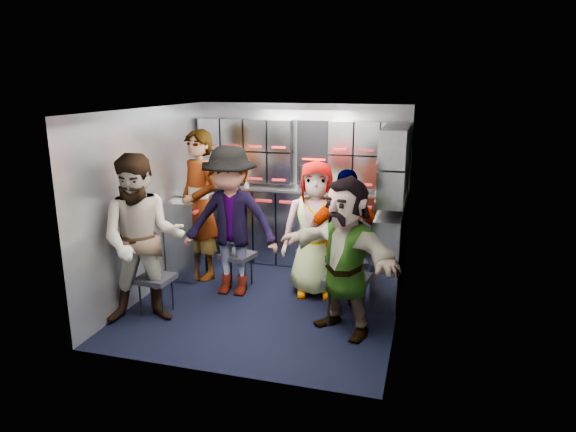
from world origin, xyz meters
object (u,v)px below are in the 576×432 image
(jump_seat_near_left, at_px, (155,281))
(attendant_standing, at_px, (199,205))
(attendant_arc_a, at_px, (143,240))
(attendant_arc_d, at_px, (343,240))
(jump_seat_near_right, at_px, (347,282))
(jump_seat_mid_right, at_px, (345,263))
(jump_seat_center, at_px, (319,252))
(attendant_arc_e, at_px, (345,256))
(attendant_arc_b, at_px, (231,222))
(jump_seat_mid_left, at_px, (238,257))
(attendant_arc_c, at_px, (316,229))

(jump_seat_near_left, xyz_separation_m, attendant_standing, (0.01, 1.10, 0.55))
(jump_seat_near_left, distance_m, attendant_arc_a, 0.53)
(attendant_arc_d, bearing_deg, jump_seat_near_right, -99.68)
(jump_seat_near_right, bearing_deg, jump_seat_mid_right, 101.10)
(jump_seat_center, relative_size, attendant_arc_e, 0.32)
(jump_seat_near_left, xyz_separation_m, jump_seat_center, (1.49, 1.13, 0.08))
(jump_seat_center, bearing_deg, attendant_arc_d, -51.73)
(jump_seat_near_right, distance_m, attendant_standing, 2.16)
(attendant_arc_d, relative_size, attendant_arc_e, 0.98)
(attendant_standing, xyz_separation_m, attendant_arc_b, (0.56, -0.39, -0.06))
(attendant_standing, relative_size, attendant_arc_b, 1.07)
(attendant_arc_b, height_order, attendant_arc_d, attendant_arc_b)
(attendant_arc_d, bearing_deg, attendant_arc_a, 178.38)
(attendant_arc_d, distance_m, attendant_arc_e, 0.54)
(attendant_standing, relative_size, attendant_arc_a, 1.06)
(jump_seat_mid_left, height_order, attendant_arc_a, attendant_arc_a)
(jump_seat_near_left, relative_size, attendant_arc_d, 0.27)
(jump_seat_center, relative_size, attendant_arc_d, 0.33)
(attendant_arc_c, relative_size, attendant_arc_d, 1.02)
(attendant_arc_c, bearing_deg, attendant_arc_a, -153.56)
(jump_seat_mid_left, height_order, attendant_arc_b, attendant_arc_b)
(jump_seat_mid_left, distance_m, attendant_arc_e, 1.63)
(jump_seat_near_left, distance_m, jump_seat_mid_right, 2.04)
(attendant_arc_a, distance_m, attendant_arc_d, 2.04)
(attendant_arc_c, xyz_separation_m, attendant_arc_d, (0.36, -0.28, -0.01))
(attendant_standing, bearing_deg, attendant_arc_d, 19.16)
(jump_seat_near_left, xyz_separation_m, attendant_arc_e, (1.96, 0.13, 0.41))
(jump_seat_mid_left, relative_size, jump_seat_mid_right, 0.78)
(jump_seat_mid_left, bearing_deg, attendant_arc_d, -9.83)
(jump_seat_mid_left, relative_size, attendant_standing, 0.23)
(jump_seat_near_left, relative_size, attendant_arc_e, 0.27)
(jump_seat_center, bearing_deg, jump_seat_mid_left, -165.46)
(attendant_arc_c, bearing_deg, jump_seat_center, 79.33)
(jump_seat_center, bearing_deg, attendant_arc_a, -138.74)
(jump_seat_mid_left, bearing_deg, attendant_arc_b, -90.00)
(jump_seat_mid_right, xyz_separation_m, jump_seat_near_right, (0.10, -0.53, 0.00))
(jump_seat_center, bearing_deg, attendant_standing, -179.00)
(attendant_arc_a, bearing_deg, attendant_arc_e, -14.11)
(jump_seat_center, distance_m, jump_seat_near_right, 0.94)
(attendant_arc_e, bearing_deg, attendant_arc_c, 151.27)
(jump_seat_mid_left, xyz_separation_m, attendant_arc_a, (-0.57, -1.07, 0.49))
(attendant_standing, bearing_deg, jump_seat_center, 33.42)
(attendant_standing, height_order, attendant_arc_a, attendant_standing)
(jump_seat_mid_right, xyz_separation_m, attendant_standing, (-1.85, 0.26, 0.47))
(attendant_arc_a, xyz_separation_m, attendant_arc_c, (1.49, 1.13, -0.09))
(attendant_arc_e, bearing_deg, jump_seat_near_left, -144.70)
(attendant_arc_a, distance_m, attendant_arc_e, 1.99)
(attendant_arc_d, bearing_deg, jump_seat_mid_left, 144.00)
(jump_seat_mid_left, bearing_deg, jump_seat_center, 14.54)
(jump_seat_mid_right, distance_m, attendant_arc_c, 0.50)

